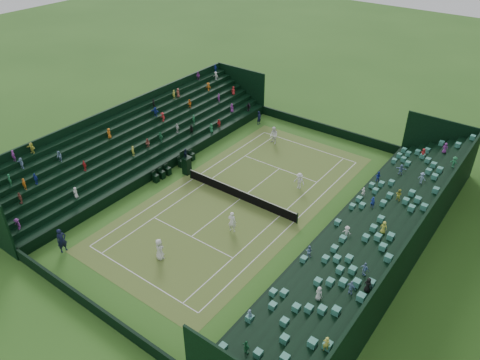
{
  "coord_description": "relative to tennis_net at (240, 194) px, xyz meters",
  "views": [
    {
      "loc": [
        20.01,
        -26.9,
        23.6
      ],
      "look_at": [
        0.0,
        0.0,
        2.0
      ],
      "focal_mm": 35.0,
      "sensor_mm": 36.0,
      "label": 1
    }
  ],
  "objects": [
    {
      "name": "ground",
      "position": [
        0.0,
        0.0,
        -0.53
      ],
      "size": [
        160.0,
        160.0,
        0.0
      ],
      "primitive_type": "plane",
      "color": "#2F5E1D",
      "rests_on": "ground"
    },
    {
      "name": "court_surface",
      "position": [
        0.0,
        0.0,
        -0.52
      ],
      "size": [
        12.97,
        26.77,
        0.01
      ],
      "primitive_type": "cube",
      "color": "#407627",
      "rests_on": "ground"
    },
    {
      "name": "perimeter_wall_north",
      "position": [
        0.0,
        15.88,
        -0.03
      ],
      "size": [
        17.17,
        0.2,
        1.0
      ],
      "primitive_type": "cube",
      "color": "black",
      "rests_on": "ground"
    },
    {
      "name": "perimeter_wall_south",
      "position": [
        0.0,
        -15.88,
        -0.03
      ],
      "size": [
        17.17,
        0.2,
        1.0
      ],
      "primitive_type": "cube",
      "color": "black",
      "rests_on": "ground"
    },
    {
      "name": "perimeter_wall_east",
      "position": [
        8.48,
        0.0,
        -0.03
      ],
      "size": [
        0.2,
        31.77,
        1.0
      ],
      "primitive_type": "cube",
      "color": "black",
      "rests_on": "ground"
    },
    {
      "name": "perimeter_wall_west",
      "position": [
        -8.48,
        0.0,
        -0.03
      ],
      "size": [
        0.2,
        31.77,
        1.0
      ],
      "primitive_type": "cube",
      "color": "black",
      "rests_on": "ground"
    },
    {
      "name": "north_grandstand",
      "position": [
        12.66,
        0.0,
        1.02
      ],
      "size": [
        6.6,
        32.0,
        4.9
      ],
      "color": "black",
      "rests_on": "ground"
    },
    {
      "name": "south_grandstand",
      "position": [
        -12.66,
        0.0,
        1.02
      ],
      "size": [
        6.6,
        32.0,
        4.9
      ],
      "color": "black",
      "rests_on": "ground"
    },
    {
      "name": "tennis_net",
      "position": [
        0.0,
        0.0,
        0.0
      ],
      "size": [
        11.67,
        0.1,
        1.06
      ],
      "color": "black",
      "rests_on": "ground"
    },
    {
      "name": "umpire_chair",
      "position": [
        -6.59,
        0.41,
        0.61
      ],
      "size": [
        0.85,
        0.85,
        2.66
      ],
      "color": "black",
      "rests_on": "ground"
    },
    {
      "name": "courtside_chairs",
      "position": [
        -7.91,
        0.11,
        -0.12
      ],
      "size": [
        0.49,
        5.46,
        1.06
      ],
      "color": "black",
      "rests_on": "ground"
    },
    {
      "name": "player_near_west",
      "position": [
        -0.18,
        -9.62,
        0.36
      ],
      "size": [
        0.98,
        0.77,
        1.76
      ],
      "primitive_type": "imported",
      "rotation": [
        0.0,
        0.0,
        2.88
      ],
      "color": "silver",
      "rests_on": "ground"
    },
    {
      "name": "player_near_east",
      "position": [
        2.13,
        -3.91,
        0.41
      ],
      "size": [
        0.77,
        0.61,
        1.86
      ],
      "primitive_type": "imported",
      "rotation": [
        0.0,
        0.0,
        3.4
      ],
      "color": "white",
      "rests_on": "ground"
    },
    {
      "name": "player_far_west",
      "position": [
        -3.29,
        10.38,
        0.43
      ],
      "size": [
        1.11,
        0.98,
        1.91
      ],
      "primitive_type": "imported",
      "rotation": [
        0.0,
        0.0,
        -0.33
      ],
      "color": "white",
      "rests_on": "ground"
    },
    {
      "name": "player_far_east",
      "position": [
        3.24,
        4.57,
        0.27
      ],
      "size": [
        1.06,
        0.67,
        1.58
      ],
      "primitive_type": "imported",
      "rotation": [
        0.0,
        0.0,
        0.07
      ],
      "color": "white",
      "rests_on": "ground"
    },
    {
      "name": "line_judge_north",
      "position": [
        -7.17,
        13.29,
        0.27
      ],
      "size": [
        0.46,
        0.63,
        1.58
      ],
      "primitive_type": "imported",
      "rotation": [
        0.0,
        0.0,
        1.42
      ],
      "color": "black",
      "rests_on": "ground"
    },
    {
      "name": "line_judge_south",
      "position": [
        -6.61,
        -13.35,
        0.48
      ],
      "size": [
        0.59,
        0.8,
        2.01
      ],
      "primitive_type": "imported",
      "rotation": [
        0.0,
        0.0,
        1.42
      ],
      "color": "black",
      "rests_on": "ground"
    }
  ]
}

